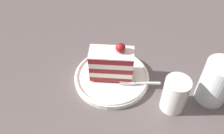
{
  "coord_description": "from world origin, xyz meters",
  "views": [
    {
      "loc": [
        0.28,
        0.33,
        0.49
      ],
      "look_at": [
        0.02,
        0.0,
        0.05
      ],
      "focal_mm": 37.83,
      "sensor_mm": 36.0,
      "label": 1
    }
  ],
  "objects": [
    {
      "name": "dessert_plate",
      "position": [
        0.02,
        0.0,
        0.01
      ],
      "size": [
        0.2,
        0.2,
        0.02
      ],
      "color": "white",
      "rests_on": "ground_plane"
    },
    {
      "name": "fork",
      "position": [
        -0.02,
        0.07,
        0.02
      ],
      "size": [
        0.09,
        0.07,
        0.0
      ],
      "color": "silver",
      "rests_on": "dessert_plate"
    },
    {
      "name": "drink_glass_near",
      "position": [
        -0.14,
        0.2,
        0.05
      ],
      "size": [
        0.08,
        0.08,
        0.12
      ],
      "color": "silver",
      "rests_on": "ground_plane"
    },
    {
      "name": "ground_plane",
      "position": [
        0.0,
        0.0,
        0.0
      ],
      "size": [
        2.4,
        2.4,
        0.0
      ],
      "primitive_type": "plane",
      "color": "#574D4D"
    },
    {
      "name": "cake_slice",
      "position": [
        0.02,
        0.0,
        0.06
      ],
      "size": [
        0.12,
        0.11,
        0.11
      ],
      "color": "maroon",
      "rests_on": "dessert_plate"
    },
    {
      "name": "drink_glass_far",
      "position": [
        -0.04,
        0.16,
        0.04
      ],
      "size": [
        0.06,
        0.06,
        0.09
      ],
      "color": "white",
      "rests_on": "ground_plane"
    }
  ]
}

